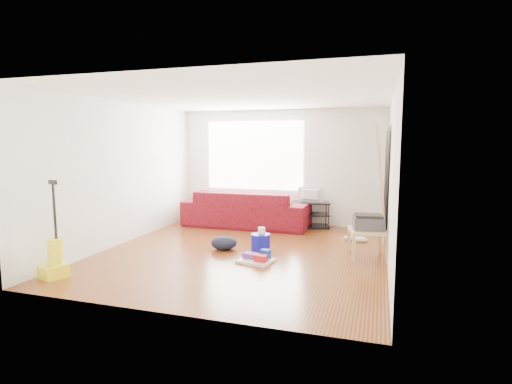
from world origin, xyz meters
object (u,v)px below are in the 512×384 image
(backpack, at_px, (224,250))
(cleaning_tray, at_px, (257,258))
(bucket, at_px, (261,253))
(vacuum, at_px, (54,260))
(tv_stand, at_px, (310,214))
(side_table, at_px, (368,234))
(sofa, at_px, (247,226))

(backpack, bearing_deg, cleaning_tray, -54.53)
(bucket, height_order, backpack, bucket)
(vacuum, bearing_deg, cleaning_tray, 49.62)
(bucket, xyz_separation_m, backpack, (-0.64, 0.00, 0.00))
(tv_stand, bearing_deg, side_table, -71.92)
(cleaning_tray, bearing_deg, bucket, 100.61)
(tv_stand, distance_m, side_table, 2.31)
(side_table, relative_size, backpack, 1.51)
(tv_stand, xyz_separation_m, bucket, (-0.43, -2.20, -0.28))
(bucket, bearing_deg, tv_stand, 78.91)
(side_table, xyz_separation_m, bucket, (-1.67, -0.25, -0.38))
(backpack, relative_size, vacuum, 0.33)
(tv_stand, distance_m, bucket, 2.26)
(bucket, bearing_deg, side_table, 8.43)
(tv_stand, relative_size, side_table, 1.35)
(sofa, xyz_separation_m, side_table, (2.56, -1.68, 0.38))
(sofa, height_order, backpack, sofa)
(backpack, bearing_deg, vacuum, -150.94)
(sofa, xyz_separation_m, bucket, (0.89, -1.93, 0.00))
(backpack, distance_m, vacuum, 2.56)
(bucket, relative_size, backpack, 0.73)
(tv_stand, height_order, bucket, tv_stand)
(bucket, relative_size, vacuum, 0.24)
(cleaning_tray, xyz_separation_m, backpack, (-0.73, 0.49, -0.05))
(cleaning_tray, bearing_deg, backpack, 146.23)
(tv_stand, bearing_deg, backpack, -130.23)
(sofa, relative_size, vacuum, 2.04)
(tv_stand, height_order, backpack, tv_stand)
(sofa, xyz_separation_m, vacuum, (-1.39, -3.87, 0.24))
(sofa, distance_m, tv_stand, 1.38)
(side_table, distance_m, vacuum, 4.52)
(cleaning_tray, bearing_deg, sofa, 112.11)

